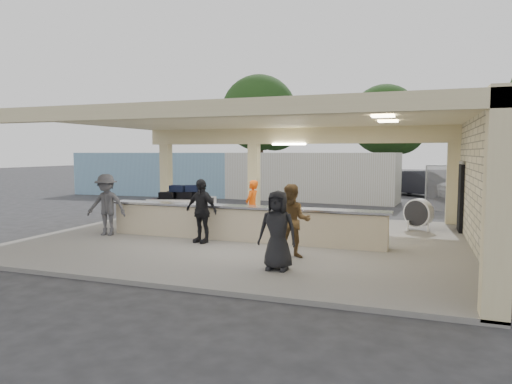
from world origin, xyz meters
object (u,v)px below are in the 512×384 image
at_px(passenger_a, 293,221).
at_px(passenger_c, 107,205).
at_px(container_white, 287,176).
at_px(baggage_handler, 252,206).
at_px(drum_fan, 418,213).
at_px(luggage_cart, 182,202).
at_px(passenger_b, 201,211).
at_px(car_white_a, 487,190).
at_px(container_blue, 155,174).
at_px(baggage_counter, 241,223).
at_px(car_dark, 421,184).
at_px(passenger_d, 278,230).

bearing_deg(passenger_a, passenger_c, 159.10).
distance_m(passenger_c, container_white, 12.94).
distance_m(baggage_handler, container_white, 10.82).
relative_size(drum_fan, passenger_c, 0.55).
distance_m(baggage_handler, passenger_c, 4.40).
bearing_deg(luggage_cart, passenger_b, -67.36).
bearing_deg(passenger_b, passenger_c, -167.21).
distance_m(passenger_b, car_white_a, 17.48).
distance_m(container_white, container_blue, 8.26).
bearing_deg(baggage_handler, baggage_counter, 14.95).
distance_m(drum_fan, baggage_handler, 5.31).
distance_m(car_white_a, car_dark, 3.84).
height_order(drum_fan, passenger_b, passenger_b).
height_order(passenger_b, passenger_c, passenger_c).
height_order(baggage_handler, passenger_b, passenger_b).
distance_m(drum_fan, passenger_a, 5.78).
bearing_deg(baggage_handler, passenger_d, 33.20).
height_order(container_white, container_blue, container_white).
height_order(passenger_b, container_blue, container_blue).
height_order(passenger_a, container_blue, container_blue).
xyz_separation_m(drum_fan, passenger_c, (-8.77, -4.08, 0.38)).
distance_m(baggage_counter, container_white, 12.38).
distance_m(baggage_counter, baggage_handler, 1.58).
xyz_separation_m(baggage_handler, passenger_c, (-3.84, -2.14, 0.11)).
distance_m(passenger_a, passenger_b, 2.99).
bearing_deg(baggage_handler, car_white_a, 153.87).
bearing_deg(passenger_c, passenger_a, -21.74).
bearing_deg(drum_fan, car_white_a, 101.56).
xyz_separation_m(baggage_counter, passenger_c, (-4.06, -0.61, 0.43)).
relative_size(container_white, container_blue, 1.20).
bearing_deg(container_white, passenger_b, -79.33).
bearing_deg(baggage_handler, passenger_a, 41.34).
xyz_separation_m(baggage_counter, car_white_a, (8.05, 14.35, 0.06)).
xyz_separation_m(container_white, container_blue, (-8.26, -0.02, -0.00)).
xyz_separation_m(passenger_b, car_white_a, (8.96, 15.00, -0.33)).
bearing_deg(container_white, baggage_handler, -74.61).
height_order(baggage_counter, drum_fan, drum_fan).
bearing_deg(passenger_d, passenger_c, 159.81).
bearing_deg(container_white, car_dark, 37.13).
distance_m(passenger_a, car_dark, 18.32).
xyz_separation_m(passenger_a, passenger_b, (-2.84, 0.93, 0.01)).
bearing_deg(container_white, luggage_cart, -91.94).
xyz_separation_m(passenger_a, car_dark, (2.93, 18.08, -0.23)).
relative_size(drum_fan, passenger_a, 0.58).
relative_size(passenger_a, passenger_b, 0.99).
distance_m(car_white_a, container_blue, 18.55).
height_order(baggage_handler, passenger_d, passenger_d).
height_order(drum_fan, car_dark, car_dark).
xyz_separation_m(drum_fan, passenger_b, (-5.62, -4.12, 0.34)).
relative_size(drum_fan, passenger_b, 0.57).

